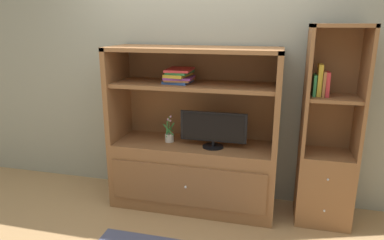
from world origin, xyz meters
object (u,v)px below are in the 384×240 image
(potted_plant, at_px, (169,136))
(tv_monitor, at_px, (213,129))
(media_console, at_px, (193,158))
(bookshelf_tall, at_px, (326,161))
(upright_book_row, at_px, (321,83))
(magazine_stack, at_px, (179,76))

(potted_plant, bearing_deg, tv_monitor, -6.81)
(media_console, xyz_separation_m, potted_plant, (-0.24, -0.02, 0.21))
(media_console, distance_m, bookshelf_tall, 1.24)
(potted_plant, xyz_separation_m, bookshelf_tall, (1.48, 0.02, -0.12))
(potted_plant, xyz_separation_m, upright_book_row, (1.37, 0.01, 0.59))
(potted_plant, bearing_deg, magazine_stack, 6.22)
(tv_monitor, distance_m, upright_book_row, 1.03)
(potted_plant, bearing_deg, media_console, 3.71)
(potted_plant, distance_m, bookshelf_tall, 1.48)
(tv_monitor, bearing_deg, potted_plant, 173.19)
(potted_plant, relative_size, upright_book_row, 0.99)
(media_console, xyz_separation_m, upright_book_row, (1.13, -0.01, 0.80))
(media_console, distance_m, tv_monitor, 0.40)
(tv_monitor, xyz_separation_m, upright_book_row, (0.92, 0.06, 0.46))
(media_console, relative_size, magazine_stack, 4.87)
(magazine_stack, bearing_deg, bookshelf_tall, 0.32)
(potted_plant, xyz_separation_m, magazine_stack, (0.10, 0.01, 0.61))
(tv_monitor, relative_size, upright_book_row, 2.31)
(tv_monitor, bearing_deg, bookshelf_tall, 4.03)
(bookshelf_tall, bearing_deg, upright_book_row, -175.20)
(potted_plant, distance_m, magazine_stack, 0.62)
(tv_monitor, distance_m, bookshelf_tall, 1.06)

